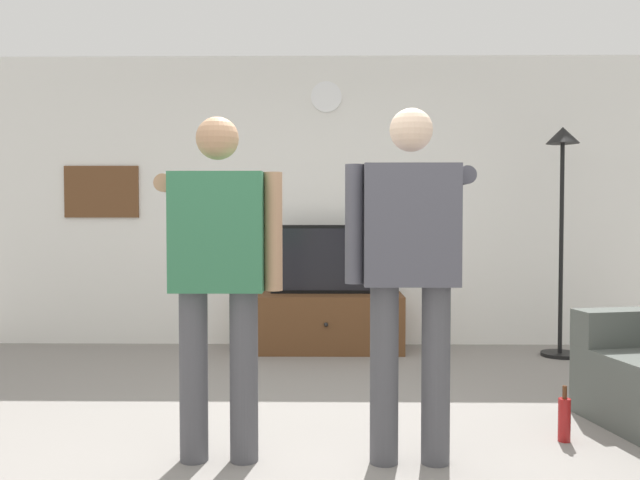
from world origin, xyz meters
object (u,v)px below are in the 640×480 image
wall_clock (326,97)px  beverage_bottle (564,419)px  person_standing_nearer_lamp (219,265)px  floor_lamp (562,193)px  television (326,259)px  tv_stand (326,322)px  framed_picture (102,192)px  person_standing_nearer_couch (410,261)px

wall_clock → beverage_bottle: bearing=-64.0°
wall_clock → person_standing_nearer_lamp: wall_clock is taller
floor_lamp → person_standing_nearer_lamp: (-2.55, -2.45, -0.44)m
wall_clock → television: bearing=-90.0°
tv_stand → framed_picture: 2.44m
television → framed_picture: size_ratio=1.44×
tv_stand → wall_clock: bearing=90.0°
wall_clock → person_standing_nearer_lamp: size_ratio=0.17×
beverage_bottle → wall_clock: bearing=116.0°
wall_clock → person_standing_nearer_lamp: bearing=-100.1°
person_standing_nearer_couch → television: bearing=98.8°
beverage_bottle → television: bearing=118.2°
beverage_bottle → floor_lamp: bearing=71.3°
person_standing_nearer_lamp → person_standing_nearer_couch: bearing=-1.1°
tv_stand → person_standing_nearer_couch: 2.80m
framed_picture → wall_clock: bearing=-0.1°
person_standing_nearer_couch → tv_stand: bearing=99.0°
person_standing_nearer_couch → person_standing_nearer_lamp: bearing=178.9°
television → beverage_bottle: bearing=-61.8°
floor_lamp → person_standing_nearer_lamp: floor_lamp is taller
television → wall_clock: 1.52m
television → person_standing_nearer_lamp: 2.75m
television → wall_clock: bearing=90.0°
tv_stand → television: size_ratio=1.36×
framed_picture → person_standing_nearer_lamp: bearing=-61.6°
person_standing_nearer_couch → beverage_bottle: size_ratio=5.74×
beverage_bottle → tv_stand: bearing=118.7°
floor_lamp → person_standing_nearer_couch: floor_lamp is taller
tv_stand → person_standing_nearer_lamp: person_standing_nearer_lamp is taller
tv_stand → floor_lamp: 2.34m
tv_stand → person_standing_nearer_couch: person_standing_nearer_couch is taller
tv_stand → person_standing_nearer_couch: (0.42, -2.66, 0.74)m
wall_clock → beverage_bottle: size_ratio=0.94×
framed_picture → beverage_bottle: size_ratio=2.31×
floor_lamp → person_standing_nearer_couch: (-1.60, -2.47, -0.41)m
television → framed_picture: framed_picture is taller
television → beverage_bottle: television is taller
floor_lamp → person_standing_nearer_lamp: bearing=-136.1°
tv_stand → person_standing_nearer_lamp: 2.79m
person_standing_nearer_couch → beverage_bottle: person_standing_nearer_couch is taller
floor_lamp → person_standing_nearer_couch: size_ratio=1.14×
person_standing_nearer_lamp → framed_picture: bearing=118.4°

